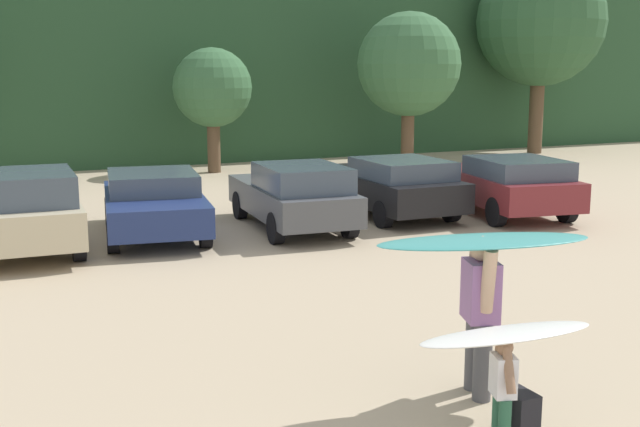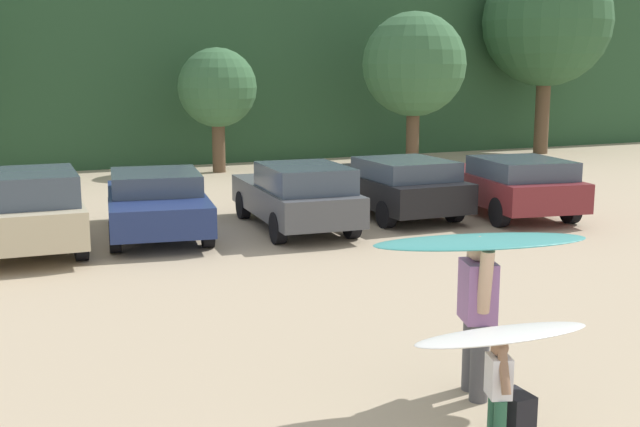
{
  "view_description": "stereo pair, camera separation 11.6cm",
  "coord_description": "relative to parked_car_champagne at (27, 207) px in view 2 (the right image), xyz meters",
  "views": [
    {
      "loc": [
        -3.59,
        -1.56,
        3.41
      ],
      "look_at": [
        1.09,
        8.46,
        1.37
      ],
      "focal_mm": 44.14,
      "sensor_mm": 36.0,
      "label": 1
    },
    {
      "loc": [
        -3.48,
        -1.61,
        3.41
      ],
      "look_at": [
        1.09,
        8.46,
        1.37
      ],
      "focal_mm": 44.14,
      "sensor_mm": 36.0,
      "label": 2
    }
  ],
  "objects": [
    {
      "name": "person_adult",
      "position": [
        3.73,
        -9.26,
        0.16
      ],
      "size": [
        0.44,
        0.71,
        1.72
      ],
      "rotation": [
        0.0,
        0.0,
        2.81
      ],
      "color": "#4C4C51",
      "rests_on": "ground_plane"
    },
    {
      "name": "hillside_ridge",
      "position": [
        2.48,
        17.7,
        2.77
      ],
      "size": [
        108.0,
        12.0,
        7.16
      ],
      "primitive_type": "cube",
      "color": "#284C2D",
      "rests_on": "ground_plane"
    },
    {
      "name": "parked_car_dark_gray",
      "position": [
        5.4,
        -0.43,
        -0.05
      ],
      "size": [
        2.1,
        4.43,
        1.45
      ],
      "rotation": [
        0.0,
        0.0,
        1.48
      ],
      "color": "#4C4F54",
      "rests_on": "ground_plane"
    },
    {
      "name": "parked_car_maroon",
      "position": [
        10.6,
        -0.92,
        -0.06
      ],
      "size": [
        2.65,
        4.6,
        1.39
      ],
      "rotation": [
        0.0,
        0.0,
        1.4
      ],
      "color": "maroon",
      "rests_on": "ground_plane"
    },
    {
      "name": "surfboard_teal",
      "position": [
        3.7,
        -9.34,
        0.88
      ],
      "size": [
        2.37,
        1.14,
        0.09
      ],
      "rotation": [
        0.0,
        0.0,
        2.91
      ],
      "color": "teal"
    },
    {
      "name": "tree_left",
      "position": [
        6.71,
        9.41,
        1.96
      ],
      "size": [
        2.6,
        2.6,
        4.1
      ],
      "color": "brown",
      "rests_on": "ground_plane"
    },
    {
      "name": "backpack_dropped",
      "position": [
        3.48,
        -10.25,
        -0.58
      ],
      "size": [
        0.24,
        0.34,
        0.45
      ],
      "color": "black",
      "rests_on": "ground_plane"
    },
    {
      "name": "parked_car_navy",
      "position": [
        2.54,
        0.26,
        -0.11
      ],
      "size": [
        2.59,
        4.51,
        1.3
      ],
      "rotation": [
        0.0,
        0.0,
        1.41
      ],
      "color": "navy",
      "rests_on": "ground_plane"
    },
    {
      "name": "tree_right",
      "position": [
        20.44,
        9.7,
        4.41
      ],
      "size": [
        5.09,
        5.09,
        7.79
      ],
      "color": "brown",
      "rests_on": "ground_plane"
    },
    {
      "name": "tree_center",
      "position": [
        13.41,
        8.12,
        2.73
      ],
      "size": [
        3.6,
        3.6,
        5.36
      ],
      "color": "brown",
      "rests_on": "ground_plane"
    },
    {
      "name": "parked_car_black",
      "position": [
        8.1,
        0.23,
        -0.08
      ],
      "size": [
        2.03,
        4.65,
        1.38
      ],
      "rotation": [
        0.0,
        0.0,
        1.55
      ],
      "color": "black",
      "rests_on": "ground_plane"
    },
    {
      "name": "parked_car_champagne",
      "position": [
        0.0,
        0.0,
        0.0
      ],
      "size": [
        2.09,
        4.81,
        1.57
      ],
      "rotation": [
        0.0,
        0.0,
        1.53
      ],
      "color": "beige",
      "rests_on": "ground_plane"
    },
    {
      "name": "person_child",
      "position": [
        3.22,
        -10.32,
        -0.22
      ],
      "size": [
        0.26,
        0.47,
        1.03
      ],
      "rotation": [
        0.0,
        0.0,
        2.81
      ],
      "color": "#26593F",
      "rests_on": "ground_plane"
    },
    {
      "name": "surfboard_white",
      "position": [
        3.32,
        -10.22,
        0.22
      ],
      "size": [
        1.82,
        0.63,
        0.1
      ],
      "rotation": [
        0.0,
        0.0,
        3.07
      ],
      "color": "white"
    }
  ]
}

